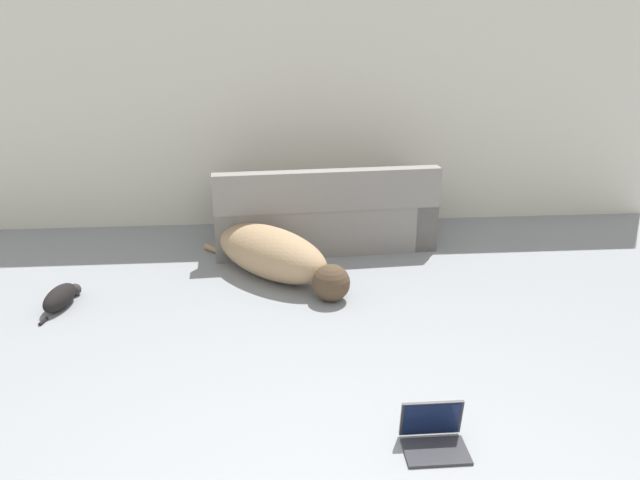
{
  "coord_description": "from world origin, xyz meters",
  "views": [
    {
      "loc": [
        -0.25,
        -1.71,
        2.08
      ],
      "look_at": [
        0.09,
        2.47,
        0.54
      ],
      "focal_mm": 35.0,
      "sensor_mm": 36.0,
      "label": 1
    }
  ],
  "objects": [
    {
      "name": "cat",
      "position": [
        -1.84,
        2.64,
        0.08
      ],
      "size": [
        0.23,
        0.56,
        0.17
      ],
      "rotation": [
        0.0,
        0.0,
        1.36
      ],
      "color": "black",
      "rests_on": "ground_plane"
    },
    {
      "name": "dog",
      "position": [
        -0.23,
        3.05,
        0.2
      ],
      "size": [
        1.28,
        1.4,
        0.42
      ],
      "rotation": [
        0.0,
        0.0,
        5.44
      ],
      "color": "#A38460",
      "rests_on": "ground_plane"
    },
    {
      "name": "wall_back",
      "position": [
        0.0,
        4.52,
        1.32
      ],
      "size": [
        7.56,
        0.06,
        2.64
      ],
      "color": "beige",
      "rests_on": "ground_plane"
    },
    {
      "name": "couch",
      "position": [
        0.22,
        3.85,
        0.27
      ],
      "size": [
        2.06,
        0.99,
        0.79
      ],
      "rotation": [
        0.0,
        0.0,
        3.21
      ],
      "color": "gray",
      "rests_on": "ground_plane"
    },
    {
      "name": "laptop_open",
      "position": [
        0.53,
        0.86,
        0.07
      ],
      "size": [
        0.32,
        0.25,
        0.23
      ],
      "rotation": [
        0.0,
        0.0,
        -0.0
      ],
      "color": "#2D2D33",
      "rests_on": "ground_plane"
    }
  ]
}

